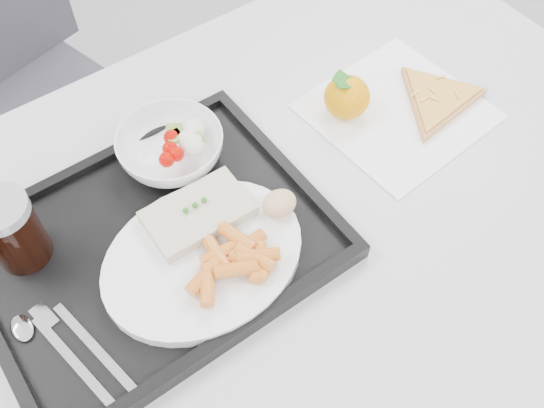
{
  "coord_description": "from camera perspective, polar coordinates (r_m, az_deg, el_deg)",
  "views": [
    {
      "loc": [
        -0.29,
        -0.08,
        1.45
      ],
      "look_at": [
        -0.02,
        0.3,
        0.77
      ],
      "focal_mm": 40.0,
      "sensor_mm": 36.0,
      "label": 1
    }
  ],
  "objects": [
    {
      "name": "tray",
      "position": [
        0.82,
        -11.03,
        -3.96
      ],
      "size": [
        0.45,
        0.35,
        0.03
      ],
      "color": "black",
      "rests_on": "table"
    },
    {
      "name": "table",
      "position": [
        0.91,
        0.94,
        -2.65
      ],
      "size": [
        1.2,
        0.8,
        0.75
      ],
      "color": "#A7A7A9",
      "rests_on": "ground"
    },
    {
      "name": "cola_glass",
      "position": [
        0.81,
        -23.33,
        -2.23
      ],
      "size": [
        0.07,
        0.07,
        0.11
      ],
      "color": "black",
      "rests_on": "tray"
    },
    {
      "name": "napkin",
      "position": [
        0.98,
        11.7,
        8.55
      ],
      "size": [
        0.27,
        0.26,
        0.0
      ],
      "color": "white",
      "rests_on": "table"
    },
    {
      "name": "cutlery",
      "position": [
        0.78,
        -19.4,
        -12.09
      ],
      "size": [
        0.1,
        0.17,
        0.01
      ],
      "color": "silver",
      "rests_on": "tray"
    },
    {
      "name": "chair",
      "position": [
        1.43,
        -23.17,
        10.67
      ],
      "size": [
        0.52,
        0.52,
        0.93
      ],
      "color": "#37363E",
      "rests_on": "ground"
    },
    {
      "name": "carrot_pile",
      "position": [
        0.76,
        -3.45,
        -5.31
      ],
      "size": [
        0.13,
        0.1,
        0.03
      ],
      "color": "orange",
      "rests_on": "dinner_plate"
    },
    {
      "name": "tangerine",
      "position": [
        0.95,
        7.07,
        9.96
      ],
      "size": [
        0.07,
        0.07,
        0.07
      ],
      "color": "gold",
      "rests_on": "napkin"
    },
    {
      "name": "pizza_slice",
      "position": [
        1.01,
        15.3,
        9.54
      ],
      "size": [
        0.26,
        0.26,
        0.02
      ],
      "color": "tan",
      "rests_on": "napkin"
    },
    {
      "name": "salad_bowl",
      "position": [
        0.88,
        -9.51,
        5.23
      ],
      "size": [
        0.15,
        0.15,
        0.05
      ],
      "color": "white",
      "rests_on": "tray"
    },
    {
      "name": "fish_fillet",
      "position": [
        0.8,
        -6.98,
        -0.87
      ],
      "size": [
        0.14,
        0.09,
        0.03
      ],
      "color": "beige",
      "rests_on": "dinner_plate"
    },
    {
      "name": "dinner_plate",
      "position": [
        0.79,
        -6.48,
        -5.06
      ],
      "size": [
        0.27,
        0.27,
        0.02
      ],
      "color": "white",
      "rests_on": "tray"
    },
    {
      "name": "salad_contents",
      "position": [
        0.87,
        -8.24,
        5.84
      ],
      "size": [
        0.09,
        0.07,
        0.03
      ],
      "color": "#A40700",
      "rests_on": "salad_bowl"
    },
    {
      "name": "bread_roll",
      "position": [
        0.8,
        0.7,
        0.05
      ],
      "size": [
        0.06,
        0.05,
        0.03
      ],
      "color": "beige",
      "rests_on": "dinner_plate"
    }
  ]
}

